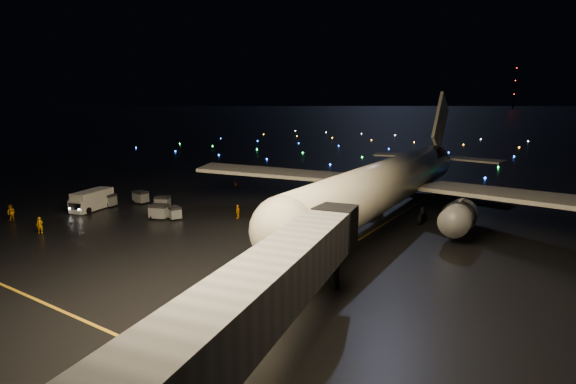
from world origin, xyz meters
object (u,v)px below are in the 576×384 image
crew_a (40,225)px  crew_b (11,213)px  baggage_cart_2 (163,202)px  crew_c (238,212)px  airliner (397,155)px  baggage_cart_4 (141,197)px  baggage_cart_0 (159,212)px  service_truck (93,200)px  baggage_cart_1 (174,213)px  belt_loader (248,264)px  pushback_tug (200,336)px  baggage_cart_3 (108,200)px

crew_a → crew_b: 7.90m
crew_b → baggage_cart_2: crew_b is taller
crew_c → airliner: bearing=110.3°
airliner → crew_c: airliner is taller
baggage_cart_2 → baggage_cart_4: 4.75m
crew_c → baggage_cart_0: baggage_cart_0 is taller
airliner → crew_b: bearing=-146.1°
crew_b → service_truck: bearing=43.8°
crew_b → crew_c: 26.90m
baggage_cart_0 → baggage_cart_4: bearing=132.1°
baggage_cart_1 → baggage_cart_4: (-10.39, 3.48, 0.07)m
service_truck → baggage_cart_2: (6.90, 5.66, -0.53)m
baggage_cart_0 → baggage_cart_1: 1.85m
belt_loader → service_truck: bearing=-171.6°
pushback_tug → baggage_cart_2: size_ratio=2.14×
baggage_cart_2 → belt_loader: bearing=-51.6°
belt_loader → crew_b: 34.87m
belt_loader → crew_b: size_ratio=3.01×
belt_loader → baggage_cart_4: 32.62m
crew_c → baggage_cart_2: 12.00m
pushback_tug → crew_a: 31.93m
service_truck → baggage_cart_0: size_ratio=3.36×
baggage_cart_1 → crew_c: bearing=58.1°
baggage_cart_2 → pushback_tug: bearing=-61.8°
crew_a → airliner: bearing=-1.6°
airliner → crew_a: airliner is taller
pushback_tug → baggage_cart_2: pushback_tug is taller
crew_b → baggage_cart_3: size_ratio=0.98×
baggage_cart_2 → baggage_cart_3: size_ratio=0.91×
service_truck → pushback_tug: bearing=-40.0°
service_truck → crew_b: 9.28m
baggage_cart_1 → baggage_cart_3: (-12.45, -0.29, 0.08)m
airliner → pushback_tug: size_ratio=13.92×
belt_loader → crew_c: 19.52m
baggage_cart_3 → crew_c: bearing=2.7°
belt_loader → baggage_cart_1: size_ratio=3.23×
airliner → baggage_cart_1: size_ratio=29.81×
crew_c → crew_b: bearing=-70.1°
baggage_cart_0 → baggage_cart_3: bearing=155.3°
baggage_cart_2 → airliner: bearing=1.1°
crew_b → baggage_cart_4: (5.22, 14.67, -0.13)m
airliner → baggage_cart_3: bearing=-156.8°
baggage_cart_4 → airliner: bearing=23.8°
pushback_tug → crew_b: 39.77m
service_truck → crew_a: 10.74m
baggage_cart_0 → baggage_cart_3: baggage_cart_0 is taller
baggage_cart_0 → baggage_cart_1: size_ratio=1.15×
pushback_tug → crew_a: bearing=-169.3°
crew_c → baggage_cart_1: 7.70m
crew_a → crew_b: size_ratio=0.91×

